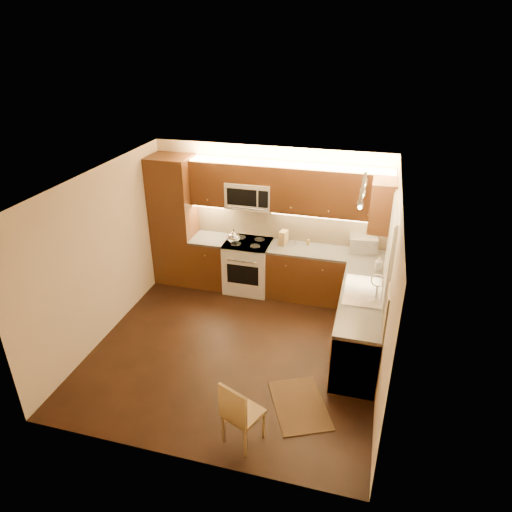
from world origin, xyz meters
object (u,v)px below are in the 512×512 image
(microwave, at_px, (250,195))
(sink, at_px, (364,287))
(stove, at_px, (248,266))
(kettle, at_px, (234,236))
(knife_block, at_px, (283,238))
(soap_bottle, at_px, (379,263))
(toaster_oven, at_px, (363,244))
(dining_chair, at_px, (243,411))

(microwave, relative_size, sink, 0.88)
(stove, bearing_deg, sink, -29.36)
(kettle, bearing_deg, knife_block, 0.48)
(sink, bearing_deg, knife_block, 138.88)
(soap_bottle, bearing_deg, toaster_oven, 98.30)
(toaster_oven, height_order, dining_chair, toaster_oven)
(toaster_oven, bearing_deg, stove, 178.05)
(dining_chair, bearing_deg, sink, 85.68)
(stove, distance_m, knife_block, 0.83)
(soap_bottle, bearing_deg, kettle, 155.78)
(microwave, bearing_deg, kettle, -135.58)
(stove, xyz_separation_m, knife_block, (0.60, 0.10, 0.56))
(soap_bottle, height_order, dining_chair, soap_bottle)
(sink, bearing_deg, dining_chair, -117.70)
(stove, xyz_separation_m, microwave, (0.00, 0.14, 1.26))
(microwave, xyz_separation_m, dining_chair, (0.88, -3.39, -1.30))
(sink, height_order, knife_block, knife_block)
(toaster_oven, xyz_separation_m, soap_bottle, (0.27, -0.57, -0.04))
(stove, bearing_deg, microwave, 90.00)
(kettle, xyz_separation_m, knife_block, (0.82, 0.19, -0.02))
(toaster_oven, bearing_deg, knife_block, 176.08)
(toaster_oven, height_order, knife_block, toaster_oven)
(dining_chair, bearing_deg, soap_bottle, 89.04)
(microwave, distance_m, toaster_oven, 2.03)
(sink, distance_m, knife_block, 1.86)
(kettle, height_order, dining_chair, kettle)
(sink, bearing_deg, kettle, 154.93)
(toaster_oven, bearing_deg, dining_chair, -113.93)
(sink, relative_size, soap_bottle, 4.41)
(stove, height_order, knife_block, knife_block)
(sink, height_order, kettle, kettle)
(stove, bearing_deg, toaster_oven, 5.30)
(microwave, distance_m, soap_bottle, 2.35)
(soap_bottle, relative_size, dining_chair, 0.23)
(soap_bottle, bearing_deg, microwave, 149.47)
(sink, distance_m, kettle, 2.46)
(dining_chair, bearing_deg, microwave, 127.97)
(kettle, xyz_separation_m, toaster_oven, (2.13, 0.26, -0.01))
(kettle, relative_size, soap_bottle, 1.25)
(kettle, height_order, knife_block, kettle)
(toaster_oven, relative_size, dining_chair, 0.52)
(knife_block, bearing_deg, microwave, -172.91)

